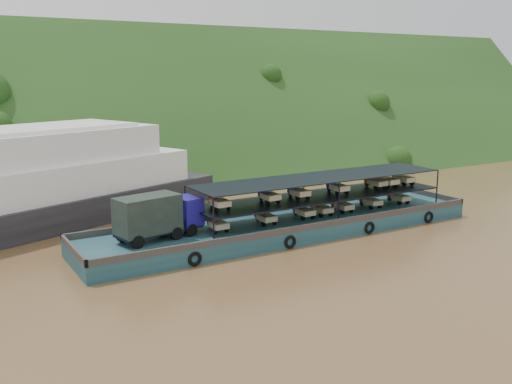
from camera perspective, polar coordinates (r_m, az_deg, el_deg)
ground at (r=48.32m, az=3.87°, el=-4.10°), size 160.00×160.00×0.00m
hillside at (r=79.88m, az=-10.93°, el=2.07°), size 140.00×39.60×39.60m
cargo_barge at (r=47.18m, az=2.23°, el=-3.03°), size 35.00×7.18×4.56m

